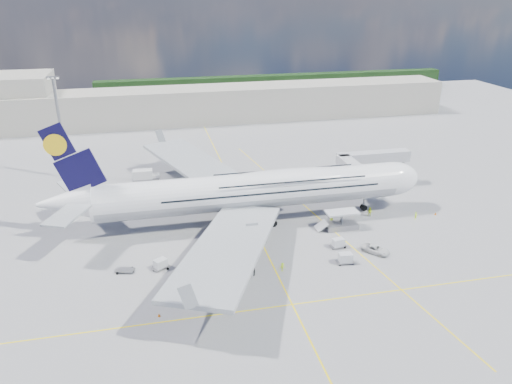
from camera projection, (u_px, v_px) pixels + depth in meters
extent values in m
plane|color=gray|center=(262.00, 244.00, 94.13)|extent=(300.00, 300.00, 0.00)
cube|color=yellow|center=(262.00, 244.00, 94.12)|extent=(0.25, 220.00, 0.01)
cube|color=yellow|center=(292.00, 304.00, 76.09)|extent=(120.00, 0.25, 0.01)
cube|color=yellow|center=(315.00, 215.00, 105.99)|extent=(14.16, 99.06, 0.01)
cylinder|color=white|center=(251.00, 191.00, 100.55)|extent=(62.00, 7.20, 7.20)
cylinder|color=#9EA0A5|center=(251.00, 191.00, 100.61)|extent=(60.76, 7.13, 7.13)
ellipsoid|color=white|center=(289.00, 179.00, 101.42)|extent=(36.00, 6.84, 3.76)
ellipsoid|color=white|center=(392.00, 179.00, 106.85)|extent=(11.52, 7.20, 7.20)
ellipsoid|color=black|center=(406.00, 175.00, 107.28)|extent=(3.84, 4.16, 1.44)
cone|color=white|center=(65.00, 203.00, 93.03)|extent=(10.00, 6.84, 6.84)
cube|color=black|center=(70.00, 157.00, 90.08)|extent=(11.02, 0.46, 14.61)
cylinder|color=yellow|center=(55.00, 145.00, 88.70)|extent=(4.00, 0.60, 4.00)
cube|color=#999EA3|center=(200.00, 167.00, 117.42)|extent=(25.49, 39.15, 3.35)
cube|color=#999EA3|center=(229.00, 247.00, 81.35)|extent=(25.49, 39.15, 3.35)
cylinder|color=#B7BABF|center=(226.00, 186.00, 112.59)|extent=(5.20, 3.50, 3.50)
cylinder|color=#B7BABF|center=(201.00, 172.00, 121.14)|extent=(5.20, 3.50, 3.50)
cylinder|color=#B7BABF|center=(249.00, 236.00, 90.04)|extent=(5.20, 3.50, 3.50)
cylinder|color=#B7BABF|center=(235.00, 269.00, 79.66)|extent=(5.20, 3.50, 3.50)
cylinder|color=gray|center=(364.00, 201.00, 107.39)|extent=(0.44, 0.44, 3.80)
cylinder|color=black|center=(364.00, 207.00, 107.98)|extent=(1.30, 0.90, 1.30)
cylinder|color=gray|center=(251.00, 211.00, 102.31)|extent=(0.56, 0.56, 3.80)
cylinder|color=black|center=(248.00, 212.00, 105.74)|extent=(1.50, 0.90, 1.50)
cube|color=#B7B7BC|center=(350.00, 166.00, 113.27)|extent=(3.00, 10.00, 2.60)
cube|color=#B7B7BC|center=(373.00, 157.00, 119.41)|extent=(18.00, 3.00, 2.60)
cylinder|color=gray|center=(352.00, 176.00, 117.74)|extent=(0.80, 0.80, 7.10)
cylinder|color=black|center=(351.00, 188.00, 118.92)|extent=(0.90, 0.80, 0.90)
cylinder|color=gray|center=(402.00, 169.00, 122.39)|extent=(1.00, 1.00, 7.10)
cube|color=gray|center=(401.00, 181.00, 123.59)|extent=(2.00, 2.00, 0.80)
cylinder|color=#B7B7BC|center=(357.00, 172.00, 109.85)|extent=(3.60, 3.60, 2.80)
cube|color=silver|center=(342.00, 212.00, 98.86)|extent=(6.50, 3.20, 0.35)
cube|color=gray|center=(341.00, 226.00, 99.99)|extent=(6.50, 3.20, 1.10)
cube|color=gray|center=(342.00, 219.00, 99.41)|extent=(0.22, 1.99, 3.00)
cylinder|color=black|center=(331.00, 230.00, 98.45)|extent=(0.70, 0.30, 0.70)
cube|color=silver|center=(321.00, 226.00, 98.96)|extent=(2.16, 2.60, 1.60)
cylinder|color=gray|center=(61.00, 130.00, 121.82)|extent=(0.70, 0.70, 25.00)
cube|color=gray|center=(53.00, 77.00, 116.97)|extent=(3.00, 0.40, 0.60)
cube|color=#B2AD9E|center=(201.00, 105.00, 177.52)|extent=(180.00, 16.00, 12.00)
cube|color=#193814|center=(277.00, 84.00, 226.99)|extent=(160.00, 6.00, 8.00)
cube|color=gray|center=(125.00, 270.00, 84.67)|extent=(3.45, 2.55, 0.19)
cylinder|color=black|center=(117.00, 273.00, 83.92)|extent=(0.45, 0.19, 0.45)
cylinder|color=black|center=(132.00, 268.00, 85.53)|extent=(0.45, 0.19, 0.45)
cube|color=gray|center=(228.00, 267.00, 85.58)|extent=(2.84, 1.75, 0.16)
cylinder|color=black|center=(223.00, 270.00, 84.92)|extent=(0.39, 0.16, 0.39)
cylinder|color=black|center=(234.00, 266.00, 86.32)|extent=(0.39, 0.16, 0.39)
cube|color=silver|center=(228.00, 264.00, 85.30)|extent=(2.12, 1.57, 1.34)
cube|color=gray|center=(237.00, 259.00, 88.04)|extent=(3.38, 2.35, 0.18)
cylinder|color=black|center=(231.00, 262.00, 87.29)|extent=(0.45, 0.18, 0.45)
cylinder|color=black|center=(243.00, 257.00, 88.89)|extent=(0.45, 0.18, 0.45)
cube|color=gray|center=(161.00, 267.00, 85.60)|extent=(3.26, 2.84, 0.17)
cylinder|color=black|center=(154.00, 270.00, 84.89)|extent=(0.42, 0.17, 0.42)
cylinder|color=black|center=(167.00, 265.00, 86.40)|extent=(0.42, 0.17, 0.42)
cube|color=silver|center=(160.00, 263.00, 85.30)|extent=(2.56, 2.35, 1.44)
cube|color=gray|center=(338.00, 246.00, 92.59)|extent=(3.07, 1.97, 0.17)
cylinder|color=black|center=(333.00, 249.00, 91.89)|extent=(0.42, 0.17, 0.42)
cylinder|color=black|center=(343.00, 244.00, 93.39)|extent=(0.42, 0.17, 0.42)
cube|color=silver|center=(338.00, 242.00, 92.30)|extent=(2.30, 1.75, 1.43)
cube|color=gray|center=(345.00, 261.00, 87.29)|extent=(3.17, 1.85, 0.18)
cylinder|color=black|center=(340.00, 265.00, 86.54)|extent=(0.45, 0.18, 0.45)
cylinder|color=black|center=(350.00, 260.00, 88.15)|extent=(0.45, 0.18, 0.45)
cube|color=silver|center=(345.00, 257.00, 86.98)|extent=(2.35, 1.69, 1.53)
cube|color=silver|center=(210.00, 249.00, 90.65)|extent=(3.00, 2.21, 1.27)
cube|color=black|center=(210.00, 246.00, 90.35)|extent=(1.35, 1.45, 0.49)
cylinder|color=black|center=(205.00, 253.00, 90.11)|extent=(0.62, 0.24, 0.62)
cylinder|color=black|center=(215.00, 249.00, 91.47)|extent=(0.62, 0.24, 0.62)
cube|color=gray|center=(215.00, 191.00, 116.13)|extent=(6.44, 3.57, 1.87)
cube|color=silver|center=(212.00, 184.00, 115.32)|extent=(4.91, 3.30, 2.06)
cube|color=silver|center=(225.00, 186.00, 116.29)|extent=(2.13, 2.48, 1.50)
cube|color=black|center=(228.00, 185.00, 116.35)|extent=(0.56, 1.86, 0.84)
cylinder|color=black|center=(225.00, 193.00, 115.74)|extent=(1.03, 0.33, 1.03)
cylinder|color=black|center=(206.00, 191.00, 116.85)|extent=(1.03, 0.33, 1.03)
cube|color=orange|center=(212.00, 186.00, 115.57)|extent=(4.97, 3.36, 0.47)
cube|color=gray|center=(146.00, 181.00, 121.76)|extent=(6.38, 2.62, 1.93)
cube|color=silver|center=(143.00, 174.00, 120.93)|extent=(4.75, 2.63, 2.12)
cube|color=silver|center=(156.00, 177.00, 121.92)|extent=(1.84, 2.30, 1.55)
cube|color=black|center=(159.00, 176.00, 121.99)|extent=(0.24, 1.94, 0.87)
cylinder|color=black|center=(155.00, 184.00, 121.36)|extent=(1.06, 0.34, 1.06)
cylinder|color=black|center=(137.00, 182.00, 122.50)|extent=(1.06, 0.34, 1.06)
imported|color=silver|center=(376.00, 249.00, 90.63)|extent=(5.04, 5.43, 1.42)
imported|color=#C7FF1A|center=(416.00, 216.00, 103.52)|extent=(0.72, 0.58, 1.70)
imported|color=#C7E518|center=(370.00, 212.00, 105.08)|extent=(1.22, 1.18, 1.98)
imported|color=#DEF019|center=(180.00, 279.00, 81.04)|extent=(0.65, 1.09, 1.73)
imported|color=#B3E117|center=(331.00, 220.00, 101.34)|extent=(1.09, 1.09, 1.91)
imported|color=#B6E317|center=(282.00, 267.00, 84.69)|extent=(1.04, 0.60, 1.60)
cone|color=orange|center=(436.00, 213.00, 105.87)|extent=(0.50, 0.50, 0.64)
cube|color=orange|center=(435.00, 215.00, 105.99)|extent=(0.43, 0.43, 0.03)
cone|color=orange|center=(190.00, 187.00, 120.01)|extent=(0.49, 0.49, 0.62)
cube|color=orange|center=(190.00, 188.00, 120.12)|extent=(0.42, 0.42, 0.03)
cone|color=orange|center=(148.00, 191.00, 117.96)|extent=(0.38, 0.38, 0.48)
cube|color=orange|center=(148.00, 191.00, 118.05)|extent=(0.32, 0.32, 0.03)
cone|color=orange|center=(253.00, 236.00, 96.27)|extent=(0.44, 0.44, 0.56)
cube|color=orange|center=(253.00, 238.00, 96.37)|extent=(0.38, 0.38, 0.03)
cone|color=orange|center=(159.00, 315.00, 73.24)|extent=(0.43, 0.43, 0.55)
cube|color=orange|center=(159.00, 316.00, 73.34)|extent=(0.37, 0.37, 0.03)
cone|color=orange|center=(43.00, 225.00, 100.88)|extent=(0.41, 0.41, 0.52)
cube|color=orange|center=(43.00, 226.00, 100.98)|extent=(0.36, 0.36, 0.03)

